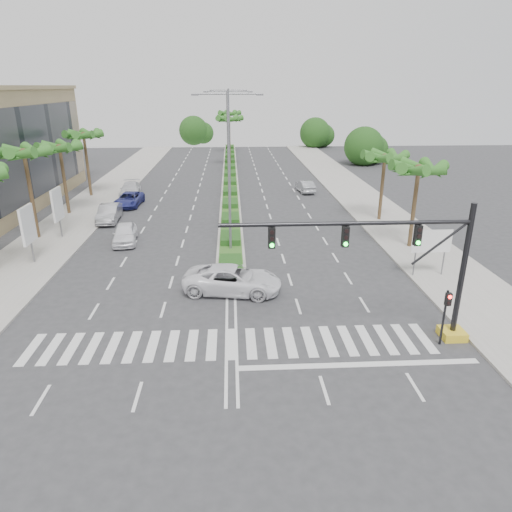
{
  "coord_description": "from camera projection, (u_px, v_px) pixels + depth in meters",
  "views": [
    {
      "loc": [
        0.14,
        -20.24,
        12.35
      ],
      "look_at": [
        1.51,
        4.7,
        3.0
      ],
      "focal_mm": 32.0,
      "sensor_mm": 36.0,
      "label": 1
    }
  ],
  "objects": [
    {
      "name": "car_parked_c",
      "position": [
        129.0,
        199.0,
        49.67
      ],
      "size": [
        2.69,
        5.37,
        1.46
      ],
      "primitive_type": "imported",
      "rotation": [
        0.0,
        0.0,
        -0.05
      ],
      "color": "navy",
      "rests_on": "ground"
    },
    {
      "name": "palm_left_mid",
      "position": [
        24.0,
        155.0,
        36.75
      ],
      "size": [
        4.57,
        4.68,
        7.95
      ],
      "color": "brown",
      "rests_on": "ground"
    },
    {
      "name": "car_parked_b",
      "position": [
        109.0,
        213.0,
        43.94
      ],
      "size": [
        2.01,
        5.08,
        1.65
      ],
      "primitive_type": "imported",
      "rotation": [
        0.0,
        0.0,
        0.05
      ],
      "color": "#A6A5AA",
      "rests_on": "ground"
    },
    {
      "name": "streetlight_mid",
      "position": [
        229.0,
        141.0,
        48.92
      ],
      "size": [
        5.1,
        0.25,
        12.0
      ],
      "color": "slate",
      "rests_on": "ground"
    },
    {
      "name": "streetlight_far",
      "position": [
        229.0,
        128.0,
        63.88
      ],
      "size": [
        5.1,
        0.25,
        12.0
      ],
      "color": "slate",
      "rests_on": "ground"
    },
    {
      "name": "billboard_near",
      "position": [
        28.0,
        225.0,
        32.69
      ],
      "size": [
        0.18,
        2.1,
        4.35
      ],
      "color": "slate",
      "rests_on": "ground"
    },
    {
      "name": "footpath_right",
      "position": [
        393.0,
        225.0,
        42.7
      ],
      "size": [
        6.0,
        120.0,
        0.15
      ],
      "primitive_type": "cube",
      "color": "gray",
      "rests_on": "ground"
    },
    {
      "name": "car_crossing",
      "position": [
        233.0,
        280.0,
        28.8
      ],
      "size": [
        6.57,
        3.88,
        1.72
      ],
      "primitive_type": "imported",
      "rotation": [
        0.0,
        0.0,
        1.4
      ],
      "color": "white",
      "rests_on": "ground"
    },
    {
      "name": "car_parked_d",
      "position": [
        130.0,
        190.0,
        53.9
      ],
      "size": [
        2.83,
        5.77,
        1.62
      ],
      "primitive_type": "imported",
      "rotation": [
        0.0,
        0.0,
        0.1
      ],
      "color": "silver",
      "rests_on": "ground"
    },
    {
      "name": "palm_median_b",
      "position": [
        229.0,
        115.0,
        86.2
      ],
      "size": [
        4.57,
        4.68,
        8.05
      ],
      "color": "brown",
      "rests_on": "ground"
    },
    {
      "name": "median_grass",
      "position": [
        230.0,
        176.0,
        65.25
      ],
      "size": [
        1.8,
        75.0,
        0.04
      ],
      "primitive_type": "cube",
      "color": "#376322",
      "rests_on": "median"
    },
    {
      "name": "palm_right_far",
      "position": [
        385.0,
        159.0,
        42.49
      ],
      "size": [
        4.57,
        4.68,
        6.75
      ],
      "color": "brown",
      "rests_on": "ground"
    },
    {
      "name": "palm_left_far",
      "position": [
        60.0,
        150.0,
        44.44
      ],
      "size": [
        4.57,
        4.68,
        7.35
      ],
      "color": "brown",
      "rests_on": "ground"
    },
    {
      "name": "streetlight_near",
      "position": [
        229.0,
        165.0,
        33.95
      ],
      "size": [
        5.1,
        0.25,
        12.0
      ],
      "color": "slate",
      "rests_on": "ground"
    },
    {
      "name": "car_parked_a",
      "position": [
        125.0,
        234.0,
        37.98
      ],
      "size": [
        2.41,
        4.81,
        1.57
      ],
      "primitive_type": "imported",
      "rotation": [
        0.0,
        0.0,
        0.12
      ],
      "color": "white",
      "rests_on": "ground"
    },
    {
      "name": "billboard_far",
      "position": [
        57.0,
        205.0,
        38.3
      ],
      "size": [
        0.18,
        2.1,
        4.35
      ],
      "color": "slate",
      "rests_on": "ground"
    },
    {
      "name": "palm_right_near",
      "position": [
        418.0,
        171.0,
        34.91
      ],
      "size": [
        4.57,
        4.68,
        7.05
      ],
      "color": "brown",
      "rests_on": "ground"
    },
    {
      "name": "palm_left_end",
      "position": [
        84.0,
        137.0,
        51.79
      ],
      "size": [
        4.57,
        4.68,
        7.75
      ],
      "color": "brown",
      "rests_on": "ground"
    },
    {
      "name": "ground",
      "position": [
        231.0,
        344.0,
        23.25
      ],
      "size": [
        160.0,
        160.0,
        0.0
      ],
      "primitive_type": "plane",
      "color": "#333335",
      "rests_on": "ground"
    },
    {
      "name": "signal_gantry",
      "position": [
        418.0,
        278.0,
        22.51
      ],
      "size": [
        12.6,
        1.2,
        7.2
      ],
      "color": "gold",
      "rests_on": "ground"
    },
    {
      "name": "footpath_left",
      "position": [
        62.0,
        231.0,
        41.14
      ],
      "size": [
        6.0,
        120.0,
        0.15
      ],
      "primitive_type": "cube",
      "color": "gray",
      "rests_on": "ground"
    },
    {
      "name": "direction_sign",
      "position": [
        432.0,
        243.0,
        30.55
      ],
      "size": [
        2.7,
        0.11,
        3.4
      ],
      "color": "slate",
      "rests_on": "ground"
    },
    {
      "name": "palm_median_a",
      "position": [
        229.0,
        121.0,
        72.17
      ],
      "size": [
        4.57,
        4.68,
        8.05
      ],
      "color": "brown",
      "rests_on": "ground"
    },
    {
      "name": "car_right",
      "position": [
        305.0,
        186.0,
        56.19
      ],
      "size": [
        2.0,
        4.52,
        1.44
      ],
      "primitive_type": "imported",
      "rotation": [
        0.0,
        0.0,
        3.25
      ],
      "color": "#A8A9AD",
      "rests_on": "ground"
    },
    {
      "name": "median",
      "position": [
        230.0,
        177.0,
        65.3
      ],
      "size": [
        2.2,
        75.0,
        0.2
      ],
      "primitive_type": "cube",
      "color": "gray",
      "rests_on": "ground"
    },
    {
      "name": "pedestrian_signal",
      "position": [
        446.0,
        309.0,
        22.44
      ],
      "size": [
        0.28,
        0.36,
        3.0
      ],
      "color": "black",
      "rests_on": "ground"
    }
  ]
}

